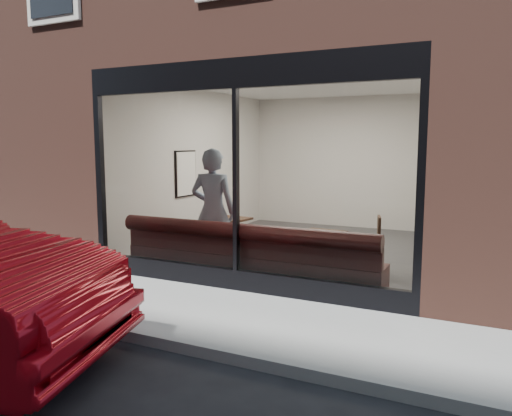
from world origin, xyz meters
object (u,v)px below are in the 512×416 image
at_px(cafe_table_left, 231,219).
at_px(cafe_table_right, 322,233).
at_px(banquette, 249,268).
at_px(cafe_chair_right, 365,261).
at_px(person, 213,211).
at_px(cafe_chair_left, 207,244).

relative_size(cafe_table_left, cafe_table_right, 0.96).
relative_size(banquette, cafe_table_right, 6.69).
bearing_deg(cafe_table_right, cafe_table_left, 161.51).
bearing_deg(cafe_chair_right, cafe_table_left, -15.07).
bearing_deg(cafe_table_right, person, -172.57).
distance_m(banquette, cafe_chair_left, 1.92).
relative_size(cafe_table_right, cafe_chair_left, 1.27).
bearing_deg(person, banquette, 147.67).
bearing_deg(banquette, cafe_table_right, 30.45).
xyz_separation_m(cafe_table_left, cafe_chair_left, (-0.53, 0.04, -0.50)).
bearing_deg(cafe_table_left, cafe_table_right, -18.49).
height_order(banquette, cafe_chair_right, banquette).
distance_m(banquette, cafe_table_right, 1.20).
bearing_deg(cafe_table_left, person, -80.38).
bearing_deg(cafe_chair_right, person, 5.77).
xyz_separation_m(banquette, cafe_table_right, (0.94, 0.55, 0.52)).
xyz_separation_m(banquette, cafe_table_left, (-0.95, 1.18, 0.52)).
xyz_separation_m(person, cafe_chair_left, (-0.68, 0.90, -0.76)).
relative_size(banquette, cafe_table_left, 7.00).
height_order(banquette, cafe_chair_left, banquette).
bearing_deg(person, cafe_chair_left, -63.58).
relative_size(person, cafe_chair_right, 5.31).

